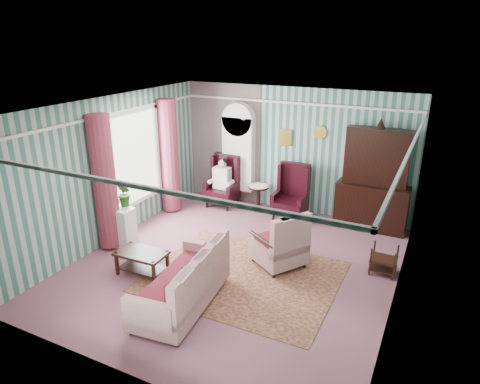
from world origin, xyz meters
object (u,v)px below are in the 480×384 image
at_px(wingback_right, 290,193).
at_px(coffee_table, 142,263).
at_px(round_side_table, 258,198).
at_px(floral_armchair, 279,242).
at_px(bookcase, 238,159).
at_px(dresser_hutch, 374,177).
at_px(seated_woman, 222,183).
at_px(nest_table, 384,259).
at_px(sofa, 181,277).
at_px(wingback_left, 222,181).
at_px(plant_stand, 121,227).

xyz_separation_m(wingback_right, coffee_table, (-1.49, -3.45, -0.41)).
xyz_separation_m(round_side_table, floral_armchair, (1.40, -2.24, 0.15)).
xyz_separation_m(bookcase, dresser_hutch, (3.25, -0.12, 0.06)).
xyz_separation_m(seated_woman, floral_armchair, (2.30, -2.09, -0.14)).
height_order(seated_woman, coffee_table, seated_woman).
relative_size(seated_woman, nest_table, 2.19).
bearing_deg(sofa, dresser_hutch, -32.51).
relative_size(wingback_left, coffee_table, 1.41).
bearing_deg(sofa, plant_stand, 55.73).
xyz_separation_m(dresser_hutch, coffee_table, (-3.24, -3.72, -0.96)).
distance_m(wingback_left, coffee_table, 3.48).
bearing_deg(round_side_table, plant_stand, -120.38).
bearing_deg(dresser_hutch, nest_table, -72.61).
distance_m(nest_table, sofa, 3.58).
bearing_deg(wingback_right, coffee_table, -113.33).
distance_m(seated_woman, sofa, 4.18).
distance_m(wingback_right, round_side_table, 0.92).
relative_size(bookcase, plant_stand, 2.80).
distance_m(dresser_hutch, floral_armchair, 2.75).
bearing_deg(coffee_table, floral_armchair, 33.71).
bearing_deg(wingback_right, plant_stand, -132.84).
xyz_separation_m(bookcase, wingback_right, (1.50, -0.39, -0.50)).
bearing_deg(nest_table, floral_armchair, -163.01).
xyz_separation_m(bookcase, floral_armchair, (2.05, -2.48, -0.67)).
distance_m(seated_woman, floral_armchair, 3.11).
relative_size(nest_table, coffee_table, 0.61).
height_order(nest_table, coffee_table, nest_table).
bearing_deg(seated_woman, sofa, -70.34).
bearing_deg(coffee_table, seated_woman, 94.34).
relative_size(plant_stand, sofa, 0.41).
xyz_separation_m(bookcase, wingback_left, (-0.25, -0.39, -0.50)).
relative_size(dresser_hutch, floral_armchair, 2.60).
xyz_separation_m(bookcase, plant_stand, (-1.05, -3.14, -0.72)).
xyz_separation_m(bookcase, seated_woman, (-0.25, -0.39, -0.53)).
bearing_deg(coffee_table, dresser_hutch, 48.96).
bearing_deg(dresser_hutch, bookcase, 177.89).
height_order(seated_woman, sofa, seated_woman).
bearing_deg(floral_armchair, coffee_table, 157.13).
relative_size(bookcase, round_side_table, 3.73).
relative_size(wingback_right, round_side_table, 2.08).
height_order(wingback_right, sofa, wingback_right).
relative_size(round_side_table, plant_stand, 0.75).
bearing_deg(plant_stand, nest_table, 13.84).
relative_size(bookcase, floral_armchair, 2.46).
bearing_deg(seated_woman, round_side_table, 9.46).
bearing_deg(wingback_right, dresser_hutch, 8.77).
relative_size(dresser_hutch, sofa, 1.21).
relative_size(floral_armchair, coffee_table, 1.03).
xyz_separation_m(wingback_left, sofa, (1.41, -3.93, -0.12)).
height_order(wingback_left, sofa, wingback_left).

